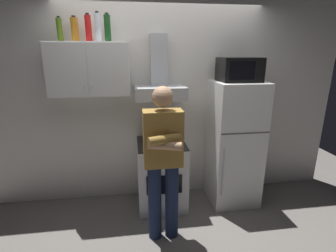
{
  "coord_description": "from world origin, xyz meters",
  "views": [
    {
      "loc": [
        -0.37,
        -2.62,
        1.93
      ],
      "look_at": [
        0.0,
        0.0,
        1.15
      ],
      "focal_mm": 26.53,
      "sensor_mm": 36.0,
      "label": 1
    }
  ],
  "objects_px": {
    "microwave": "(239,70)",
    "bottle_olive_oil": "(60,30)",
    "bottle_wine_green": "(108,28)",
    "refrigerator": "(234,144)",
    "cooking_pot": "(173,141)",
    "bottle_vodka_clear": "(98,27)",
    "person_standing": "(163,160)",
    "bottle_soda_red": "(88,28)",
    "upper_cabinet": "(90,69)",
    "range_hood": "(160,82)",
    "stove_oven": "(161,174)",
    "bottle_liquor_amber": "(75,30)"
  },
  "relations": [
    {
      "from": "refrigerator",
      "to": "cooking_pot",
      "type": "xyz_separation_m",
      "value": [
        -0.82,
        -0.12,
        0.12
      ]
    },
    {
      "from": "bottle_wine_green",
      "to": "bottle_olive_oil",
      "type": "relative_size",
      "value": 1.16
    },
    {
      "from": "cooking_pot",
      "to": "bottle_olive_oil",
      "type": "bearing_deg",
      "value": 166.91
    },
    {
      "from": "range_hood",
      "to": "cooking_pot",
      "type": "xyz_separation_m",
      "value": [
        0.13,
        -0.25,
        -0.67
      ]
    },
    {
      "from": "stove_oven",
      "to": "bottle_wine_green",
      "type": "bearing_deg",
      "value": 164.52
    },
    {
      "from": "bottle_vodka_clear",
      "to": "bottle_soda_red",
      "type": "xyz_separation_m",
      "value": [
        -0.11,
        0.03,
        -0.01
      ]
    },
    {
      "from": "stove_oven",
      "to": "person_standing",
      "type": "xyz_separation_m",
      "value": [
        -0.05,
        -0.61,
        0.47
      ]
    },
    {
      "from": "person_standing",
      "to": "bottle_olive_oil",
      "type": "bearing_deg",
      "value": 143.45
    },
    {
      "from": "cooking_pot",
      "to": "bottle_olive_oil",
      "type": "distance_m",
      "value": 1.77
    },
    {
      "from": "bottle_wine_green",
      "to": "microwave",
      "type": "bearing_deg",
      "value": -5.25
    },
    {
      "from": "stove_oven",
      "to": "refrigerator",
      "type": "distance_m",
      "value": 1.02
    },
    {
      "from": "microwave",
      "to": "cooking_pot",
      "type": "height_order",
      "value": "microwave"
    },
    {
      "from": "person_standing",
      "to": "bottle_liquor_amber",
      "type": "xyz_separation_m",
      "value": [
        -0.88,
        0.76,
        1.28
      ]
    },
    {
      "from": "stove_oven",
      "to": "cooking_pot",
      "type": "distance_m",
      "value": 0.52
    },
    {
      "from": "person_standing",
      "to": "bottle_wine_green",
      "type": "relative_size",
      "value": 5.38
    },
    {
      "from": "microwave",
      "to": "bottle_soda_red",
      "type": "bearing_deg",
      "value": 176.44
    },
    {
      "from": "refrigerator",
      "to": "bottle_wine_green",
      "type": "height_order",
      "value": "bottle_wine_green"
    },
    {
      "from": "bottle_vodka_clear",
      "to": "bottle_liquor_amber",
      "type": "xyz_separation_m",
      "value": [
        -0.26,
        0.06,
        -0.02
      ]
    },
    {
      "from": "bottle_wine_green",
      "to": "stove_oven",
      "type": "bearing_deg",
      "value": -15.48
    },
    {
      "from": "microwave",
      "to": "bottle_soda_red",
      "type": "height_order",
      "value": "bottle_soda_red"
    },
    {
      "from": "cooking_pot",
      "to": "bottle_liquor_amber",
      "type": "bearing_deg",
      "value": 165.37
    },
    {
      "from": "upper_cabinet",
      "to": "bottle_vodka_clear",
      "type": "distance_m",
      "value": 0.47
    },
    {
      "from": "range_hood",
      "to": "bottle_olive_oil",
      "type": "xyz_separation_m",
      "value": [
        -1.09,
        0.04,
        0.58
      ]
    },
    {
      "from": "cooking_pot",
      "to": "bottle_olive_oil",
      "type": "height_order",
      "value": "bottle_olive_oil"
    },
    {
      "from": "bottle_vodka_clear",
      "to": "bottle_wine_green",
      "type": "relative_size",
      "value": 1.02
    },
    {
      "from": "microwave",
      "to": "bottle_olive_oil",
      "type": "relative_size",
      "value": 1.83
    },
    {
      "from": "cooking_pot",
      "to": "bottle_olive_oil",
      "type": "relative_size",
      "value": 1.05
    },
    {
      "from": "refrigerator",
      "to": "person_standing",
      "type": "xyz_separation_m",
      "value": [
        -1.0,
        -0.61,
        0.1
      ]
    },
    {
      "from": "microwave",
      "to": "bottle_vodka_clear",
      "type": "bearing_deg",
      "value": 177.3
    },
    {
      "from": "refrigerator",
      "to": "cooking_pot",
      "type": "bearing_deg",
      "value": -171.68
    },
    {
      "from": "upper_cabinet",
      "to": "range_hood",
      "type": "relative_size",
      "value": 1.2
    },
    {
      "from": "range_hood",
      "to": "cooking_pot",
      "type": "height_order",
      "value": "range_hood"
    },
    {
      "from": "microwave",
      "to": "bottle_olive_oil",
      "type": "xyz_separation_m",
      "value": [
        -2.04,
        0.15,
        0.43
      ]
    },
    {
      "from": "bottle_wine_green",
      "to": "bottle_liquor_amber",
      "type": "height_order",
      "value": "bottle_wine_green"
    },
    {
      "from": "upper_cabinet",
      "to": "bottle_liquor_amber",
      "type": "xyz_separation_m",
      "value": [
        -0.13,
        0.03,
        0.43
      ]
    },
    {
      "from": "stove_oven",
      "to": "bottle_soda_red",
      "type": "relative_size",
      "value": 2.98
    },
    {
      "from": "person_standing",
      "to": "bottle_vodka_clear",
      "type": "height_order",
      "value": "bottle_vodka_clear"
    },
    {
      "from": "range_hood",
      "to": "bottle_vodka_clear",
      "type": "relative_size",
      "value": 2.42
    },
    {
      "from": "bottle_vodka_clear",
      "to": "cooking_pot",
      "type": "bearing_deg",
      "value": -15.0
    },
    {
      "from": "upper_cabinet",
      "to": "cooking_pot",
      "type": "height_order",
      "value": "upper_cabinet"
    },
    {
      "from": "person_standing",
      "to": "bottle_soda_red",
      "type": "relative_size",
      "value": 5.6
    },
    {
      "from": "refrigerator",
      "to": "bottle_liquor_amber",
      "type": "height_order",
      "value": "bottle_liquor_amber"
    },
    {
      "from": "bottle_soda_red",
      "to": "microwave",
      "type": "bearing_deg",
      "value": -3.56
    },
    {
      "from": "range_hood",
      "to": "bottle_vodka_clear",
      "type": "bearing_deg",
      "value": -177.35
    },
    {
      "from": "microwave",
      "to": "cooking_pot",
      "type": "relative_size",
      "value": 1.75
    },
    {
      "from": "cooking_pot",
      "to": "bottle_wine_green",
      "type": "distance_m",
      "value": 1.48
    },
    {
      "from": "microwave",
      "to": "person_standing",
      "type": "xyz_separation_m",
      "value": [
        -1.0,
        -0.62,
        -0.84
      ]
    },
    {
      "from": "microwave",
      "to": "person_standing",
      "type": "distance_m",
      "value": 1.45
    },
    {
      "from": "upper_cabinet",
      "to": "bottle_soda_red",
      "type": "height_order",
      "value": "bottle_soda_red"
    },
    {
      "from": "bottle_vodka_clear",
      "to": "bottle_soda_red",
      "type": "distance_m",
      "value": 0.11
    }
  ]
}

